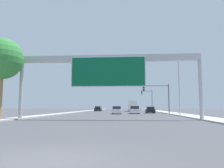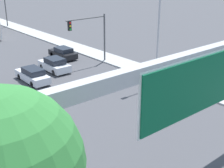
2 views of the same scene
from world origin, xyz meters
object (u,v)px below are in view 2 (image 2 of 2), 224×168
(car_near_left, at_px, (63,53))
(traffic_light_near_intersection, at_px, (92,31))
(car_far_left, at_px, (54,65))
(street_lamp_right, at_px, (156,26))
(sign_gantry, at_px, (192,77))
(car_mid_right, at_px, (33,75))

(car_near_left, distance_m, traffic_light_near_intersection, 5.82)
(car_far_left, relative_size, traffic_light_near_intersection, 0.73)
(car_near_left, height_order, street_lamp_right, street_lamp_right)
(sign_gantry, distance_m, traffic_light_near_intersection, 21.89)
(street_lamp_right, bearing_deg, traffic_light_near_intersection, 100.61)
(traffic_light_near_intersection, bearing_deg, car_mid_right, -173.57)
(car_mid_right, bearing_deg, traffic_light_near_intersection, 6.43)
(car_far_left, xyz_separation_m, traffic_light_near_intersection, (4.93, -0.67, 3.33))
(traffic_light_near_intersection, height_order, street_lamp_right, street_lamp_right)
(traffic_light_near_intersection, bearing_deg, street_lamp_right, -79.39)
(traffic_light_near_intersection, bearing_deg, sign_gantry, -112.73)
(car_mid_right, relative_size, street_lamp_right, 0.49)
(sign_gantry, relative_size, car_mid_right, 4.32)
(sign_gantry, relative_size, car_near_left, 4.63)
(street_lamp_right, bearing_deg, car_far_left, 125.43)
(car_near_left, relative_size, car_mid_right, 0.93)
(car_mid_right, distance_m, street_lamp_right, 13.48)
(car_near_left, bearing_deg, car_mid_right, -142.02)
(car_near_left, xyz_separation_m, car_far_left, (-3.50, -3.85, 0.05))
(traffic_light_near_intersection, bearing_deg, car_far_left, 172.32)
(car_mid_right, height_order, car_far_left, car_far_left)
(car_far_left, xyz_separation_m, street_lamp_right, (6.52, -9.17, 4.90))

